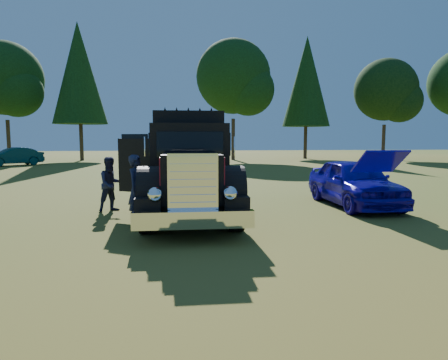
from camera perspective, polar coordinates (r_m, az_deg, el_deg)
ground at (r=10.49m, az=1.10°, el=-6.16°), size 120.00×120.00×0.00m
treeline at (r=37.87m, az=-8.17°, el=14.43°), size 72.10×24.04×13.84m
diamond_t_truck at (r=11.41m, az=-4.99°, el=1.30°), size 3.26×7.16×3.00m
hotrod_coupe at (r=13.71m, az=18.11°, el=-0.30°), size 1.92×4.57×1.89m
spectator_near at (r=10.75m, az=-12.32°, el=-1.19°), size 0.64×0.76×1.78m
spectator_far at (r=12.52m, az=-15.82°, el=-0.58°), size 1.01×0.96×1.65m
distant_teal_car at (r=36.31m, az=-27.90°, el=2.98°), size 4.34×3.99×1.45m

